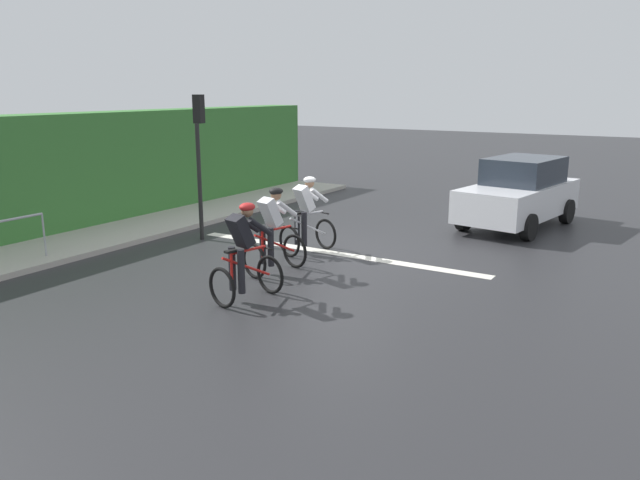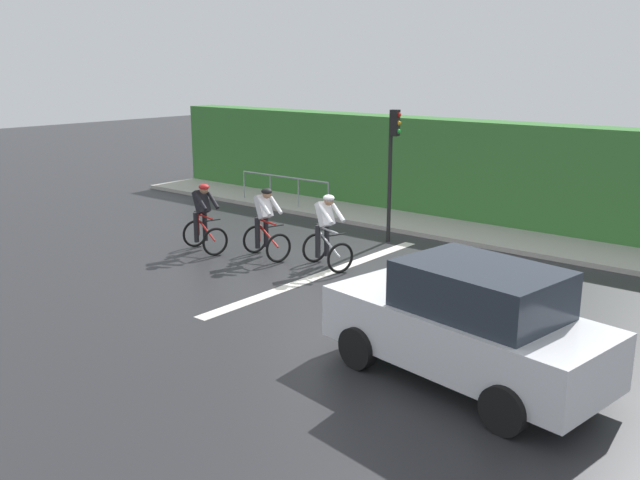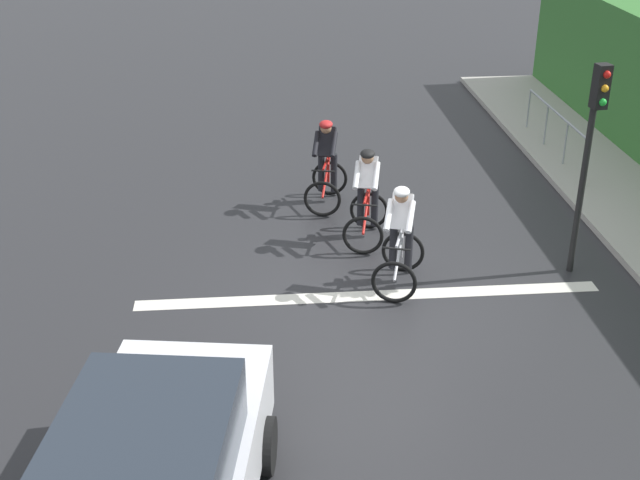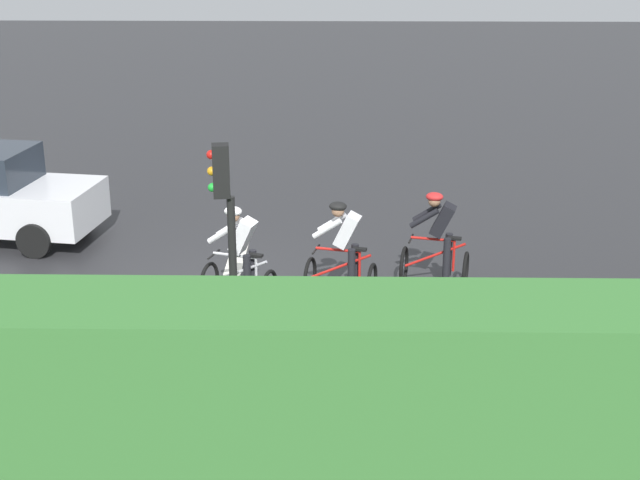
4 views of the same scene
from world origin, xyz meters
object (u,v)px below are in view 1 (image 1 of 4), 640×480
Objects in this scene: car_white at (519,193)px; cyclist_mid at (306,217)px; traffic_light_near_crossing at (199,144)px; cyclist_lead at (244,255)px; cyclist_second at (273,233)px.

cyclist_mid is at bearing 58.32° from car_white.
cyclist_mid is 0.39× the size of car_white.
cyclist_mid is at bearing -176.54° from traffic_light_near_crossing.
cyclist_second is (0.54, -1.56, 0.00)m from cyclist_lead.
cyclist_second is 0.39× the size of car_white.
traffic_light_near_crossing is at bearing -25.00° from cyclist_second.
cyclist_lead is 3.27m from cyclist_mid.
cyclist_second and cyclist_mid have the same top height.
traffic_light_near_crossing reaches higher than car_white.
car_white reaches higher than cyclist_lead.
car_white is at bearing -105.85° from cyclist_lead.
traffic_light_near_crossing is (3.09, -1.44, 1.43)m from cyclist_second.
cyclist_second is at bearing -71.00° from cyclist_lead.
cyclist_lead is 8.64m from car_white.
car_white is at bearing -138.37° from traffic_light_near_crossing.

